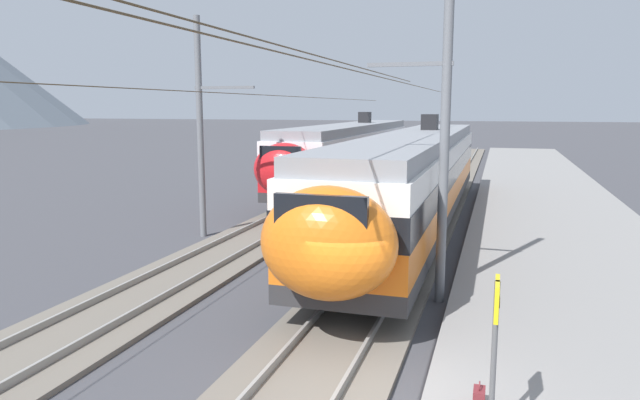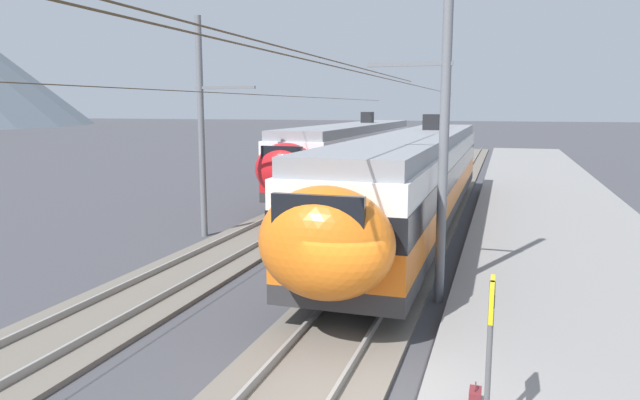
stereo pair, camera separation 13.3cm
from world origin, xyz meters
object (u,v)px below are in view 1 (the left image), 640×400
Objects in this scene: catenary_mast_mid at (440,130)px; handbag_near_sign at (479,397)px; train_far_track at (350,152)px; train_near_platform at (416,176)px; catenary_mast_far_side at (204,125)px; platform_sign at (496,323)px.

catenary_mast_mid reaches higher than handbag_near_sign.
train_near_platform is at bearing -153.90° from train_far_track.
train_near_platform is 8.33m from catenary_mast_far_side.
train_far_track is (11.25, 5.51, -0.00)m from train_near_platform.
train_near_platform is 8.61m from catenary_mast_mid.
handbag_near_sign is at bearing -167.95° from train_near_platform.
train_near_platform is 14.26m from handbag_near_sign.
train_near_platform is at bearing 12.14° from platform_sign.
handbag_near_sign is at bearing -135.63° from catenary_mast_far_side.
catenary_mast_mid is 6.99m from platform_sign.
platform_sign is at bearing -167.86° from train_near_platform.
platform_sign is 1.69m from handbag_near_sign.
catenary_mast_far_side is (4.94, 9.09, -0.13)m from catenary_mast_mid.
platform_sign is (-25.84, -8.65, -0.28)m from train_far_track.
train_far_track is 27.25m from platform_sign.
train_near_platform and train_far_track have the same top height.
catenary_mast_far_side is 15.30m from handbag_near_sign.
train_far_track is 57.35× the size of handbag_near_sign.
catenary_mast_mid is at bearing -159.71° from train_far_track.
train_far_track is at bearing -7.49° from catenary_mast_far_side.
train_far_track is 10.51× the size of platform_sign.
train_far_track is at bearing 18.51° from platform_sign.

